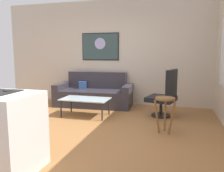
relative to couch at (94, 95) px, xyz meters
The scene contains 7 objects.
ground 2.02m from the couch, 78.79° to the right, with size 6.40×6.40×0.04m, color #996637.
back_wall 1.27m from the couch, 50.22° to the left, with size 6.40×0.05×2.80m, color beige.
couch is the anchor object (origin of this frame).
coffee_table 1.05m from the couch, 80.23° to the right, with size 1.04×0.59×0.39m.
armchair 1.98m from the couch, 18.48° to the right, with size 0.70×0.72×1.04m.
bar_stool 2.55m from the couch, 40.95° to the right, with size 0.38×0.38×0.63m.
wall_painting 1.34m from the couch, 84.84° to the left, with size 1.06×0.03×0.74m.
Camera 1 is at (1.70, -3.64, 1.38)m, focal length 36.59 mm.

